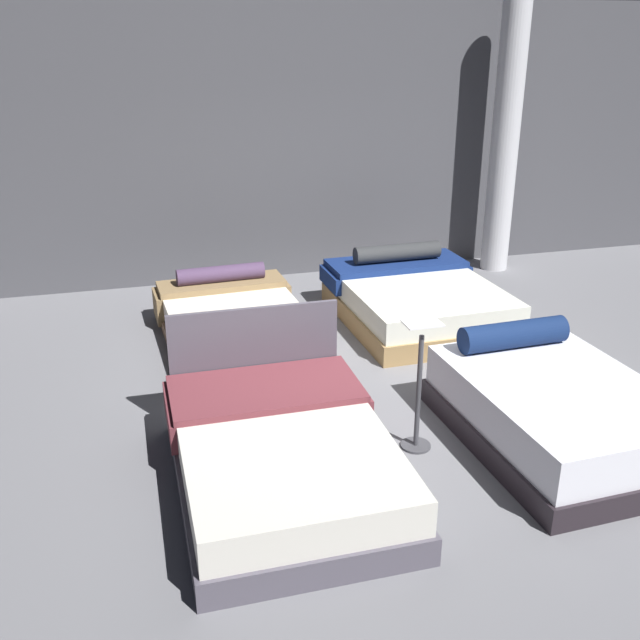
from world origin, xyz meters
The scene contains 8 objects.
ground_plane centered at (0.00, 0.00, -0.01)m, with size 18.00×18.00×0.02m, color slate.
showroom_back_wall centered at (0.00, 3.49, 1.75)m, with size 18.00×0.06×3.50m, color #47474C.
bed_0 centered at (-1.13, -1.33, 0.25)m, with size 1.54×2.15×1.01m.
bed_1 centered at (1.11, -1.34, 0.28)m, with size 1.51×2.06×0.77m.
bed_2 centered at (-1.04, 1.35, 0.20)m, with size 1.60×2.23×0.62m.
bed_3 centered at (1.05, 1.41, 0.25)m, with size 1.75×2.13×0.74m.
price_sign centered at (0.00, -1.14, 0.41)m, with size 0.28×0.24×1.07m.
support_pillar centered at (2.88, 2.99, 1.75)m, with size 0.37×0.37×3.50m, color silver.
Camera 1 is at (-2.04, -5.69, 3.06)m, focal length 40.18 mm.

